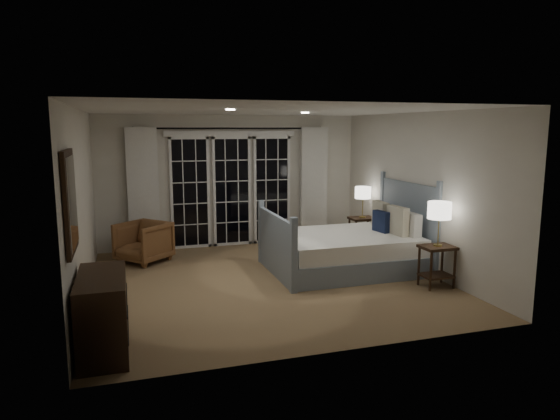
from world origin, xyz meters
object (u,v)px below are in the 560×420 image
object	(u,v)px
armchair	(143,242)
nightstand_right	(362,228)
bed	(348,249)
lamp_right	(363,193)
lamp_left	(439,211)
dresser	(103,313)
nightstand_left	(437,260)

from	to	relation	value
armchair	nightstand_right	bearing A→B (deg)	44.55
bed	lamp_right	world-z (taller)	bed
nightstand_right	armchair	distance (m)	3.98
bed	armchair	size ratio (longest dim) A/B	3.10
lamp_left	bed	bearing A→B (deg)	124.61
dresser	lamp_right	bearing A→B (deg)	35.40
lamp_left	armchair	bearing A→B (deg)	146.19
nightstand_right	lamp_right	xyz separation A→B (m)	(-0.00, -0.00, 0.67)
nightstand_left	nightstand_right	bearing A→B (deg)	89.44
nightstand_left	lamp_left	distance (m)	0.71
nightstand_right	dresser	distance (m)	5.52
nightstand_right	lamp_left	xyz separation A→B (m)	(-0.02, -2.41, 0.72)
dresser	lamp_left	bearing A→B (deg)	9.97
nightstand_left	lamp_right	size ratio (longest dim) A/B	1.04
lamp_left	nightstand_right	bearing A→B (deg)	89.44
bed	nightstand_right	bearing A→B (deg)	54.64
bed	nightstand_right	world-z (taller)	bed
lamp_left	lamp_right	distance (m)	2.41
lamp_right	armchair	xyz separation A→B (m)	(-3.97, 0.24, -0.71)
nightstand_left	armchair	xyz separation A→B (m)	(-3.95, 2.65, -0.05)
armchair	bed	bearing A→B (deg)	23.15
bed	dresser	bearing A→B (deg)	-151.34
nightstand_left	lamp_right	world-z (taller)	lamp_right
lamp_right	dresser	distance (m)	5.56
bed	lamp_left	size ratio (longest dim) A/B	3.72
lamp_left	armchair	distance (m)	4.82
nightstand_left	nightstand_right	world-z (taller)	nightstand_left
lamp_left	armchair	size ratio (longest dim) A/B	0.83
lamp_left	dresser	distance (m)	4.60
nightstand_left	dresser	xyz separation A→B (m)	(-4.47, -0.79, 0.00)
nightstand_left	lamp_right	distance (m)	2.50
nightstand_right	lamp_right	distance (m)	0.67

